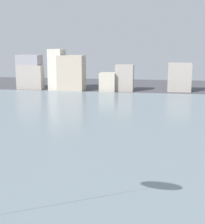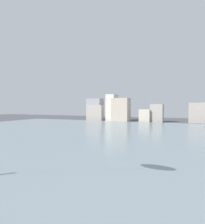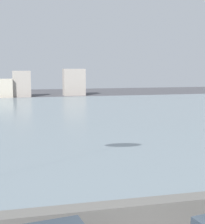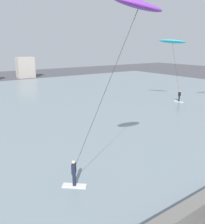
{
  "view_description": "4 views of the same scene",
  "coord_description": "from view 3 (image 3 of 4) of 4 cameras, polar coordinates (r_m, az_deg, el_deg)",
  "views": [
    {
      "loc": [
        3.6,
        -4.37,
        8.84
      ],
      "look_at": [
        0.18,
        15.85,
        4.66
      ],
      "focal_mm": 54.26,
      "sensor_mm": 36.0,
      "label": 1
    },
    {
      "loc": [
        6.31,
        -0.04,
        4.7
      ],
      "look_at": [
        -0.92,
        16.74,
        4.08
      ],
      "focal_mm": 34.0,
      "sensor_mm": 36.0,
      "label": 2
    },
    {
      "loc": [
        -3.13,
        -7.01,
        5.69
      ],
      "look_at": [
        2.21,
        15.06,
        2.64
      ],
      "focal_mm": 54.3,
      "sensor_mm": 36.0,
      "label": 3
    },
    {
      "loc": [
        -11.54,
        -1.54,
        7.96
      ],
      "look_at": [
        0.31,
        15.37,
        2.11
      ],
      "focal_mm": 37.42,
      "sensor_mm": 36.0,
      "label": 4
    }
  ],
  "objects": [
    {
      "name": "seawall_barrier",
      "position": [
        12.13,
        2.8,
        -17.48
      ],
      "size": [
        60.0,
        0.7,
        1.07
      ],
      "primitive_type": "cube",
      "color": "#66635E",
      "rests_on": "ground"
    },
    {
      "name": "water_bay",
      "position": [
        37.79,
        -8.69,
        -1.03
      ],
      "size": [
        84.0,
        52.0,
        0.1
      ],
      "primitive_type": "cube",
      "color": "gray",
      "rests_on": "ground"
    }
  ]
}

